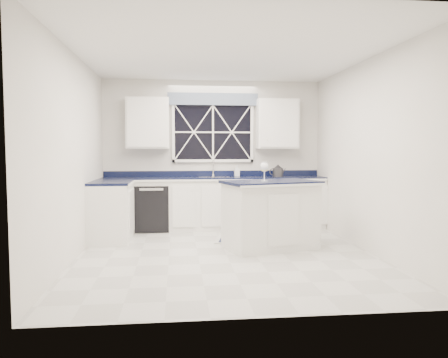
{
  "coord_description": "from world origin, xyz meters",
  "views": [
    {
      "loc": [
        -0.67,
        -5.83,
        1.45
      ],
      "look_at": [
        0.01,
        0.4,
        1.01
      ],
      "focal_mm": 35.0,
      "sensor_mm": 36.0,
      "label": 1
    }
  ],
  "objects": [
    {
      "name": "back_wall",
      "position": [
        0.0,
        2.25,
        1.35
      ],
      "size": [
        4.0,
        0.1,
        2.7
      ],
      "primitive_type": "cube",
      "color": "silver",
      "rests_on": "ground"
    },
    {
      "name": "kettle",
      "position": [
        1.16,
        1.94,
        1.04
      ],
      "size": [
        0.31,
        0.21,
        0.22
      ],
      "rotation": [
        0.0,
        0.0,
        0.11
      ],
      "color": "#313133",
      "rests_on": "countertop"
    },
    {
      "name": "faucet",
      "position": [
        0.0,
        2.14,
        1.1
      ],
      "size": [
        0.05,
        0.2,
        0.3
      ],
      "color": "silver",
      "rests_on": "countertop"
    },
    {
      "name": "window",
      "position": [
        0.0,
        2.2,
        1.83
      ],
      "size": [
        1.65,
        0.09,
        1.26
      ],
      "color": "black",
      "rests_on": "ground"
    },
    {
      "name": "dishwasher",
      "position": [
        -1.1,
        1.95,
        0.41
      ],
      "size": [
        0.6,
        0.58,
        0.82
      ],
      "primitive_type": "cube",
      "color": "black",
      "rests_on": "ground"
    },
    {
      "name": "base_cabinets",
      "position": [
        -0.33,
        1.78,
        0.45
      ],
      "size": [
        3.99,
        1.6,
        0.9
      ],
      "color": "white",
      "rests_on": "ground"
    },
    {
      "name": "ground",
      "position": [
        0.0,
        0.0,
        0.0
      ],
      "size": [
        4.5,
        4.5,
        0.0
      ],
      "primitive_type": "plane",
      "color": "#B9BAB4",
      "rests_on": "ground"
    },
    {
      "name": "upper_cabinets",
      "position": [
        0.0,
        2.08,
        1.9
      ],
      "size": [
        3.1,
        0.34,
        0.9
      ],
      "color": "white",
      "rests_on": "ground"
    },
    {
      "name": "island",
      "position": [
        0.68,
        0.35,
        0.49
      ],
      "size": [
        1.49,
        1.12,
        0.98
      ],
      "rotation": [
        0.0,
        0.0,
        0.28
      ],
      "color": "white",
      "rests_on": "ground"
    },
    {
      "name": "soap_bottle",
      "position": [
        0.44,
        2.17,
        1.04
      ],
      "size": [
        0.09,
        0.1,
        0.2
      ],
      "primitive_type": "imported",
      "rotation": [
        0.0,
        0.0,
        0.01
      ],
      "color": "silver",
      "rests_on": "countertop"
    },
    {
      "name": "rug",
      "position": [
        0.52,
        0.91,
        0.01
      ],
      "size": [
        1.27,
        0.92,
        0.02
      ],
      "rotation": [
        0.0,
        0.0,
        -0.21
      ],
      "color": "#BBBBB5",
      "rests_on": "ground"
    },
    {
      "name": "wine_glass",
      "position": [
        0.58,
        0.3,
        1.18
      ],
      "size": [
        0.12,
        0.12,
        0.28
      ],
      "color": "white",
      "rests_on": "island"
    },
    {
      "name": "countertop",
      "position": [
        0.0,
        1.95,
        0.92
      ],
      "size": [
        3.98,
        0.64,
        0.04
      ],
      "primitive_type": "cube",
      "color": "black",
      "rests_on": "base_cabinets"
    }
  ]
}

